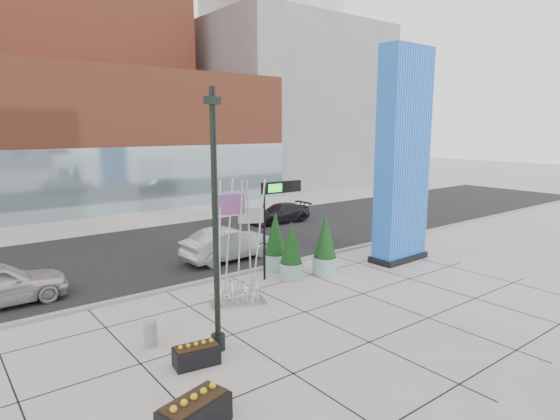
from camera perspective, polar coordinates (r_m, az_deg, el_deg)
ground at (r=17.10m, az=-1.80°, el=-12.10°), size 160.00×160.00×0.00m
street_asphalt at (r=25.47m, az=-15.23°, el=-4.96°), size 80.00×12.00×0.02m
curb_edge at (r=20.25m, az=-8.56°, el=-8.45°), size 80.00×0.30×0.12m
tower_podium at (r=41.14m, az=-23.60°, el=7.88°), size 34.00×10.00×11.00m
tower_glass_front at (r=36.72m, az=-21.39°, el=3.17°), size 34.00×0.60×5.00m
building_grey_parking at (r=57.11m, az=0.35°, el=12.59°), size 20.00×18.00×18.00m
blue_pylon at (r=23.11m, az=14.73°, el=5.88°), size 3.09×1.45×10.14m
lamp_post at (r=13.38m, az=-7.82°, el=-4.60°), size 0.51×0.41×7.53m
public_art_sculpture at (r=17.40m, az=-5.20°, el=-7.46°), size 2.28×1.70×4.66m
concrete_bollard at (r=14.89m, az=-15.52°, el=-14.35°), size 0.40×0.40×0.77m
overhead_street_sign at (r=19.91m, az=-0.29°, el=1.80°), size 1.97×0.28×4.18m
round_planter_east at (r=20.82m, az=5.53°, el=-4.30°), size 1.10×1.10×2.75m
round_planter_mid at (r=21.27m, az=-0.57°, el=-3.98°), size 1.09×1.09×2.72m
round_planter_west at (r=20.06m, az=1.39°, el=-5.09°), size 1.02×1.02×2.55m
box_planter_north at (r=13.60m, az=-10.16°, el=-16.92°), size 1.31×0.81×0.67m
box_planter_south at (r=11.08m, az=-10.37°, el=-23.19°), size 1.70×1.15×0.85m
car_silver_mid at (r=23.15m, az=-6.13°, el=-4.15°), size 4.87×1.88×1.58m
car_dark_east at (r=32.01m, az=0.02°, el=-0.41°), size 4.47×1.87×1.29m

